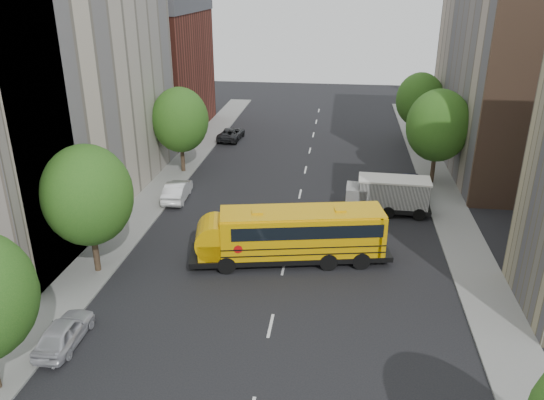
% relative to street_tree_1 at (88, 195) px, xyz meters
% --- Properties ---
extents(ground, '(120.00, 120.00, 0.00)m').
position_rel_street_tree_1_xyz_m(ground, '(11.00, 4.00, -4.95)').
color(ground, black).
rests_on(ground, ground).
extents(sidewalk_left, '(3.00, 80.00, 0.12)m').
position_rel_street_tree_1_xyz_m(sidewalk_left, '(-0.50, 9.00, -4.89)').
color(sidewalk_left, slate).
rests_on(sidewalk_left, ground).
extents(sidewalk_right, '(3.00, 80.00, 0.12)m').
position_rel_street_tree_1_xyz_m(sidewalk_right, '(22.50, 9.00, -4.89)').
color(sidewalk_right, slate).
rests_on(sidewalk_right, ground).
extents(lane_markings, '(0.15, 64.00, 0.01)m').
position_rel_street_tree_1_xyz_m(lane_markings, '(11.00, 14.00, -4.95)').
color(lane_markings, silver).
rests_on(lane_markings, ground).
extents(building_left_cream, '(10.00, 26.00, 20.00)m').
position_rel_street_tree_1_xyz_m(building_left_cream, '(-7.00, 10.00, 5.05)').
color(building_left_cream, beige).
rests_on(building_left_cream, ground).
extents(building_left_redbrick, '(10.00, 15.00, 13.00)m').
position_rel_street_tree_1_xyz_m(building_left_redbrick, '(-7.00, 32.00, 1.55)').
color(building_left_redbrick, maroon).
rests_on(building_left_redbrick, ground).
extents(building_right_far, '(10.00, 22.00, 18.00)m').
position_rel_street_tree_1_xyz_m(building_right_far, '(29.00, 24.00, 4.05)').
color(building_right_far, tan).
rests_on(building_right_far, ground).
extents(street_tree_1, '(5.12, 5.12, 7.90)m').
position_rel_street_tree_1_xyz_m(street_tree_1, '(0.00, 0.00, 0.00)').
color(street_tree_1, '#38281C').
rests_on(street_tree_1, ground).
extents(street_tree_2, '(4.99, 4.99, 7.71)m').
position_rel_street_tree_1_xyz_m(street_tree_2, '(0.00, 18.00, -0.12)').
color(street_tree_2, '#38281C').
rests_on(street_tree_2, ground).
extents(street_tree_4, '(5.25, 5.25, 8.10)m').
position_rel_street_tree_1_xyz_m(street_tree_4, '(22.00, 18.00, 0.12)').
color(street_tree_4, '#38281C').
rests_on(street_tree_4, ground).
extents(street_tree_5, '(4.86, 4.86, 7.51)m').
position_rel_street_tree_1_xyz_m(street_tree_5, '(22.00, 30.00, -0.25)').
color(street_tree_5, '#38281C').
rests_on(street_tree_5, ground).
extents(school_bus, '(12.60, 5.16, 3.47)m').
position_rel_street_tree_1_xyz_m(school_bus, '(11.18, 2.79, -3.02)').
color(school_bus, black).
rests_on(school_bus, ground).
extents(safari_truck, '(6.57, 2.65, 2.77)m').
position_rel_street_tree_1_xyz_m(safari_truck, '(17.71, 11.12, -3.49)').
color(safari_truck, black).
rests_on(safari_truck, ground).
extents(parked_car_0, '(1.68, 4.03, 1.36)m').
position_rel_street_tree_1_xyz_m(parked_car_0, '(1.40, -6.73, -4.27)').
color(parked_car_0, silver).
rests_on(parked_car_0, ground).
extents(parked_car_1, '(1.87, 4.60, 1.48)m').
position_rel_street_tree_1_xyz_m(parked_car_1, '(1.40, 11.60, -4.21)').
color(parked_car_1, white).
rests_on(parked_car_1, ground).
extents(parked_car_2, '(2.52, 4.93, 1.33)m').
position_rel_street_tree_1_xyz_m(parked_car_2, '(2.20, 28.87, -4.29)').
color(parked_car_2, black).
rests_on(parked_car_2, ground).
extents(parked_car_4, '(2.08, 4.76, 1.60)m').
position_rel_street_tree_1_xyz_m(parked_car_4, '(20.15, 14.77, -4.15)').
color(parked_car_4, navy).
rests_on(parked_car_4, ground).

